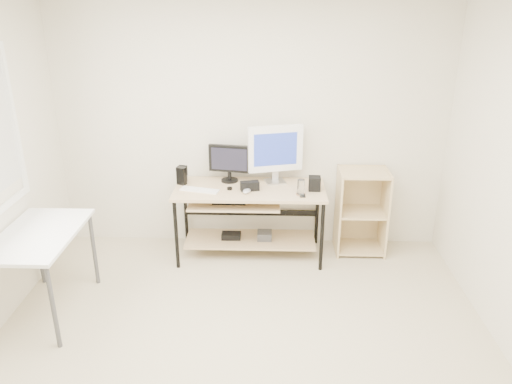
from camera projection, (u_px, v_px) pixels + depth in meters
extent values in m
cube|color=#C5B898|center=(241.00, 363.00, 3.72)|extent=(4.00, 4.00, 0.01)
cube|color=beige|center=(251.00, 126.00, 5.09)|extent=(4.00, 0.01, 2.60)
cube|color=#D0B384|center=(250.00, 189.00, 4.98)|extent=(1.50, 0.65, 0.03)
cube|color=#D0B384|center=(235.00, 202.00, 4.98)|extent=(0.90, 0.49, 0.02)
cube|color=#D0B384|center=(250.00, 239.00, 5.24)|extent=(1.35, 0.46, 0.02)
cube|color=black|center=(230.00, 200.00, 4.97)|extent=(0.33, 0.22, 0.01)
cylinder|color=black|center=(254.00, 203.00, 4.92)|extent=(0.14, 0.01, 0.01)
cube|color=#434345|center=(265.00, 235.00, 5.22)|extent=(0.15, 0.15, 0.08)
cube|color=black|center=(231.00, 236.00, 5.23)|extent=(0.20, 0.12, 0.06)
cylinder|color=black|center=(176.00, 235.00, 4.87)|extent=(0.04, 0.04, 0.72)
cylinder|color=black|center=(186.00, 211.00, 5.40)|extent=(0.04, 0.04, 0.72)
cylinder|color=black|center=(322.00, 237.00, 4.83)|extent=(0.04, 0.04, 0.72)
cylinder|color=black|center=(317.00, 213.00, 5.36)|extent=(0.04, 0.04, 0.72)
cube|color=white|center=(38.00, 235.00, 4.05)|extent=(0.60, 1.00, 0.03)
cylinder|color=#434345|center=(38.00, 248.00, 4.62)|extent=(0.04, 0.04, 0.72)
cylinder|color=#434345|center=(53.00, 307.00, 3.75)|extent=(0.04, 0.04, 0.72)
cylinder|color=#434345|center=(94.00, 249.00, 4.61)|extent=(0.04, 0.04, 0.72)
cube|color=#DAC088|center=(338.00, 212.00, 5.17)|extent=(0.02, 0.40, 0.90)
cube|color=#DAC088|center=(384.00, 212.00, 5.16)|extent=(0.02, 0.40, 0.90)
cube|color=#DAC088|center=(358.00, 205.00, 5.34)|extent=(0.50, 0.02, 0.90)
cube|color=#DAC088|center=(358.00, 247.00, 5.32)|extent=(0.46, 0.38, 0.02)
cube|color=#DAC088|center=(361.00, 212.00, 5.17)|extent=(0.46, 0.38, 0.02)
cube|color=#DAC088|center=(365.00, 173.00, 5.01)|extent=(0.46, 0.38, 0.02)
cylinder|color=black|center=(230.00, 180.00, 5.15)|extent=(0.18, 0.18, 0.02)
cylinder|color=black|center=(230.00, 176.00, 5.13)|extent=(0.04, 0.04, 0.09)
cube|color=black|center=(229.00, 158.00, 5.06)|extent=(0.42, 0.11, 0.28)
cube|color=black|center=(229.00, 159.00, 5.04)|extent=(0.35, 0.07, 0.22)
cube|color=silver|center=(275.00, 182.00, 5.12)|extent=(0.20, 0.18, 0.02)
cylinder|color=silver|center=(275.00, 176.00, 5.09)|extent=(0.05, 0.05, 0.11)
cube|color=white|center=(275.00, 149.00, 4.99)|extent=(0.55, 0.20, 0.47)
cube|color=#23369A|center=(276.00, 150.00, 4.96)|extent=(0.46, 0.13, 0.37)
cube|color=white|center=(200.00, 190.00, 4.91)|extent=(0.40, 0.20, 0.01)
ellipsoid|color=#BABABF|center=(247.00, 191.00, 4.84)|extent=(0.10, 0.13, 0.04)
cube|color=black|center=(250.00, 186.00, 4.90)|extent=(0.20, 0.12, 0.09)
cube|color=black|center=(182.00, 179.00, 5.11)|extent=(0.09, 0.09, 0.07)
cube|color=black|center=(182.00, 171.00, 5.08)|extent=(0.10, 0.10, 0.10)
cube|color=black|center=(315.00, 183.00, 4.90)|extent=(0.12, 0.12, 0.14)
cube|color=black|center=(182.00, 176.00, 5.04)|extent=(0.11, 0.09, 0.18)
cylinder|color=black|center=(230.00, 189.00, 4.93)|extent=(0.06, 0.06, 0.02)
cube|color=black|center=(302.00, 195.00, 4.78)|extent=(0.06, 0.10, 0.01)
cylinder|color=#936442|center=(301.00, 194.00, 4.82)|extent=(0.11, 0.11, 0.01)
cylinder|color=white|center=(301.00, 187.00, 4.79)|extent=(0.08, 0.08, 0.14)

